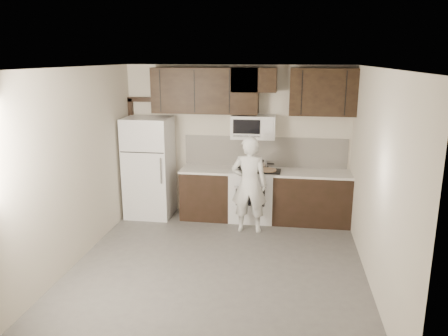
% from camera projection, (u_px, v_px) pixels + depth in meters
% --- Properties ---
extents(floor, '(4.50, 4.50, 0.00)m').
position_uv_depth(floor, '(218.00, 267.00, 6.04)').
color(floor, '#54514F').
rests_on(floor, ground).
extents(back_wall, '(4.00, 0.00, 4.00)m').
position_uv_depth(back_wall, '(237.00, 141.00, 7.86)').
color(back_wall, beige).
rests_on(back_wall, ground).
extents(ceiling, '(4.50, 4.50, 0.00)m').
position_uv_depth(ceiling, '(217.00, 68.00, 5.37)').
color(ceiling, white).
rests_on(ceiling, back_wall).
extents(counter_run, '(2.95, 0.64, 0.91)m').
position_uv_depth(counter_run, '(269.00, 195.00, 7.70)').
color(counter_run, black).
rests_on(counter_run, floor).
extents(stove, '(0.76, 0.66, 0.94)m').
position_uv_depth(stove, '(252.00, 194.00, 7.74)').
color(stove, silver).
rests_on(stove, floor).
extents(backsplash, '(2.90, 0.02, 0.54)m').
position_uv_depth(backsplash, '(265.00, 152.00, 7.82)').
color(backsplash, silver).
rests_on(backsplash, counter_run).
extents(upper_cabinets, '(3.48, 0.35, 0.78)m').
position_uv_depth(upper_cabinets, '(249.00, 90.00, 7.43)').
color(upper_cabinets, black).
rests_on(upper_cabinets, back_wall).
extents(microwave, '(0.76, 0.42, 0.40)m').
position_uv_depth(microwave, '(253.00, 127.00, 7.56)').
color(microwave, silver).
rests_on(microwave, upper_cabinets).
extents(refrigerator, '(0.80, 0.76, 1.80)m').
position_uv_depth(refrigerator, '(149.00, 167.00, 7.85)').
color(refrigerator, silver).
rests_on(refrigerator, floor).
extents(door_trim, '(0.50, 0.08, 2.12)m').
position_uv_depth(door_trim, '(135.00, 144.00, 8.12)').
color(door_trim, black).
rests_on(door_trim, floor).
extents(saucepan, '(0.28, 0.16, 0.15)m').
position_uv_depth(saucepan, '(263.00, 165.00, 7.73)').
color(saucepan, silver).
rests_on(saucepan, stove).
extents(baking_tray, '(0.45, 0.35, 0.02)m').
position_uv_depth(baking_tray, '(268.00, 171.00, 7.50)').
color(baking_tray, black).
rests_on(baking_tray, counter_run).
extents(pizza, '(0.31, 0.31, 0.02)m').
position_uv_depth(pizza, '(268.00, 170.00, 7.49)').
color(pizza, '#D4B48E').
rests_on(pizza, baking_tray).
extents(person, '(0.59, 0.39, 1.61)m').
position_uv_depth(person, '(249.00, 185.00, 7.12)').
color(person, silver).
rests_on(person, floor).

